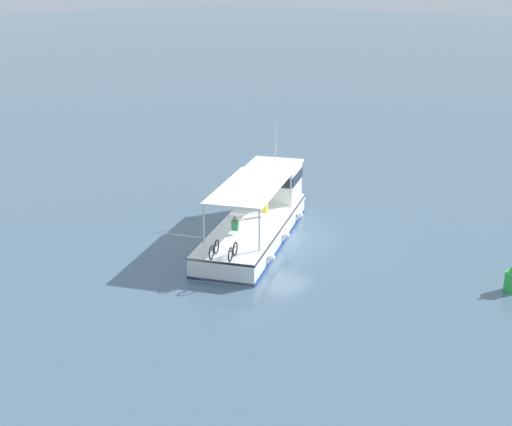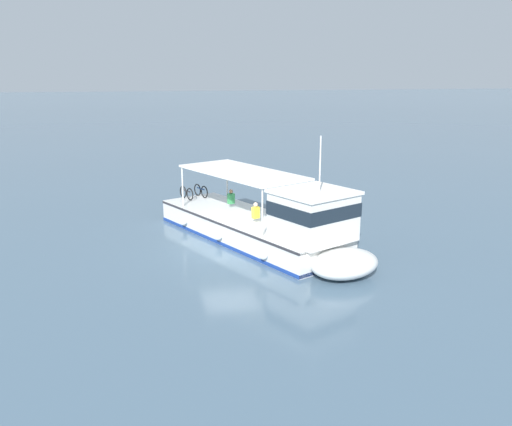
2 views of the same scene
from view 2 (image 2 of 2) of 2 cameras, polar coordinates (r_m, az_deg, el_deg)
name	(u,v)px [view 2 (image 2 of 2)]	position (r m, az deg, el deg)	size (l,w,h in m)	color
ground_plane	(230,249)	(24.46, -2.73, -3.80)	(400.00, 400.00, 0.00)	slate
ferry_main	(270,226)	(24.37, 1.45, -1.36)	(12.81, 8.24, 5.32)	white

